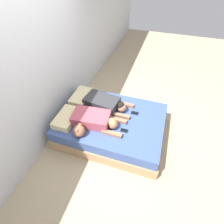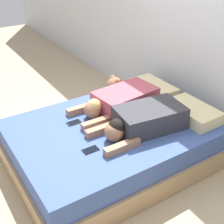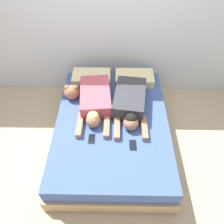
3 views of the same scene
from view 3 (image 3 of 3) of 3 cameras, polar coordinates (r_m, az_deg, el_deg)
name	(u,v)px [view 3 (image 3 of 3)]	position (r m, az deg, el deg)	size (l,w,h in m)	color
ground_plane	(112,140)	(3.16, 0.00, -7.26)	(12.00, 12.00, 0.00)	tan
wall_back	(113,14)	(3.24, 0.39, 24.21)	(12.00, 0.06, 2.60)	silver
bed	(112,131)	(2.99, 0.00, -4.86)	(1.50, 2.01, 0.44)	tan
pillow_head_left	(92,78)	(3.35, -5.37, 8.94)	(0.57, 0.34, 0.13)	beige
pillow_head_right	(134,78)	(3.34, 5.85, 8.81)	(0.57, 0.34, 0.13)	beige
person_left	(95,101)	(2.92, -4.45, 2.91)	(0.46, 0.97, 0.21)	#B24C59
person_right	(130,103)	(2.88, 4.68, 2.39)	(0.48, 0.96, 0.22)	#333338
cell_phone_left	(92,139)	(2.64, -5.36, -6.96)	(0.08, 0.14, 0.01)	#2D2D33
cell_phone_right	(133,145)	(2.59, 5.47, -8.57)	(0.08, 0.14, 0.01)	black
plush_toy	(72,92)	(3.07, -10.46, 5.25)	(0.21, 0.21, 0.22)	#996647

